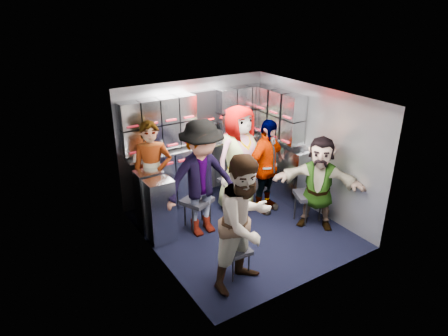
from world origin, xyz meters
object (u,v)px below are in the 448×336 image
jump_seat_near_left (236,251)px  attendant_arc_d (266,167)px  attendant_arc_b (202,179)px  attendant_standing (153,174)px  attendant_arc_a (245,223)px  attendant_arc_c (239,159)px  jump_seat_center (232,182)px  jump_seat_mid_right (259,187)px  attendant_arc_e (319,183)px  jump_seat_mid_left (197,202)px  jump_seat_near_right (309,196)px

jump_seat_near_left → attendant_arc_d: (1.37, 1.17, 0.44)m
attendant_arc_b → attendant_standing: bearing=127.0°
jump_seat_near_left → attendant_arc_d: 1.86m
attendant_arc_a → attendant_arc_c: (1.04, 1.67, 0.03)m
jump_seat_center → attendant_arc_b: attendant_arc_b is taller
jump_seat_center → attendant_arc_d: 0.71m
attendant_standing → jump_seat_center: bearing=22.4°
jump_seat_mid_right → jump_seat_near_left: bearing=-135.3°
jump_seat_center → attendant_arc_e: 1.54m
attendant_arc_c → attendant_arc_d: size_ratio=1.13×
attendant_arc_e → jump_seat_mid_right: bearing=158.7°
jump_seat_mid_left → jump_seat_mid_right: bearing=2.3°
jump_seat_center → attendant_arc_e: attendant_arc_e is taller
jump_seat_mid_right → attendant_standing: 1.85m
jump_seat_center → attendant_arc_b: 1.16m
attendant_arc_b → attendant_arc_c: attendant_arc_b is taller
attendant_arc_c → attendant_arc_d: attendant_arc_c is taller
jump_seat_mid_left → attendant_standing: attendant_standing is taller
jump_seat_center → jump_seat_near_left: bearing=-121.8°
attendant_arc_a → jump_seat_near_left: bearing=77.0°
attendant_standing → attendant_arc_e: 2.55m
attendant_standing → attendant_arc_c: attendant_arc_c is taller
attendant_arc_b → attendant_arc_d: size_ratio=1.13×
attendant_arc_b → attendant_arc_d: 1.24m
jump_seat_center → attendant_standing: (-1.40, 0.12, 0.43)m
attendant_arc_d → jump_seat_near_right: bearing=-76.0°
attendant_arc_a → attendant_arc_b: (0.14, 1.30, 0.03)m
jump_seat_near_right → jump_seat_mid_right: bearing=114.2°
jump_seat_center → jump_seat_near_right: bearing=-58.4°
attendant_arc_a → attendant_arc_b: size_ratio=0.97×
jump_seat_near_left → attendant_standing: (-0.36, 1.79, 0.49)m
jump_seat_near_right → jump_seat_center: bearing=121.6°
jump_seat_near_left → attendant_arc_d: size_ratio=0.25×
jump_seat_mid_left → attendant_arc_e: size_ratio=0.36×
attendant_arc_c → attendant_arc_e: 1.35m
attendant_arc_e → jump_seat_center: bearing=166.4°
jump_seat_mid_left → attendant_arc_d: bearing=-6.1°
jump_seat_near_left → jump_seat_near_right: (1.74, 0.53, 0.08)m
jump_seat_near_right → attendant_arc_c: (-0.70, 0.96, 0.47)m
jump_seat_near_left → attendant_arc_e: size_ratio=0.27×
jump_seat_near_right → attendant_arc_d: 0.83m
attendant_standing → attendant_arc_e: (2.10, -1.44, -0.10)m
jump_seat_near_right → attendant_arc_a: attendant_arc_a is taller
jump_seat_mid_left → jump_seat_mid_right: 1.23m
jump_seat_near_left → jump_seat_mid_right: bearing=44.7°
attendant_arc_b → jump_seat_mid_left: bearing=90.3°
jump_seat_near_left → attendant_standing: bearing=101.3°
attendant_arc_e → jump_seat_near_left: bearing=-120.3°
jump_seat_near_left → jump_seat_center: size_ratio=0.86×
jump_seat_center → attendant_arc_d: (0.33, -0.50, 0.39)m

